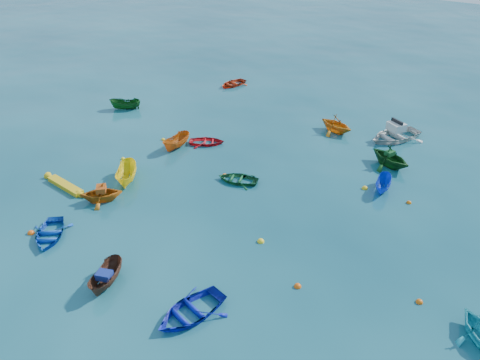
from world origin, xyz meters
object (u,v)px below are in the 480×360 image
Objects in this scene: dinghy_blue_sw at (50,237)px; kayak_yellow at (66,188)px; motorboat_white at (394,139)px; dinghy_blue_se at (191,315)px.

kayak_yellow is at bearing 92.55° from dinghy_blue_sw.
dinghy_blue_sw is 0.69× the size of motorboat_white.
dinghy_blue_sw is 0.77× the size of kayak_yellow.
dinghy_blue_se is 0.78× the size of motorboat_white.
motorboat_white is (10.79, 23.14, 0.00)m from dinghy_blue_sw.
dinghy_blue_sw is 0.88× the size of dinghy_blue_se.
kayak_yellow is (-13.64, 3.35, 0.00)m from dinghy_blue_se.
dinghy_blue_sw is at bearing -87.82° from motorboat_white.
kayak_yellow is at bearing 177.76° from dinghy_blue_se.
motorboat_white reaches higher than dinghy_blue_se.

